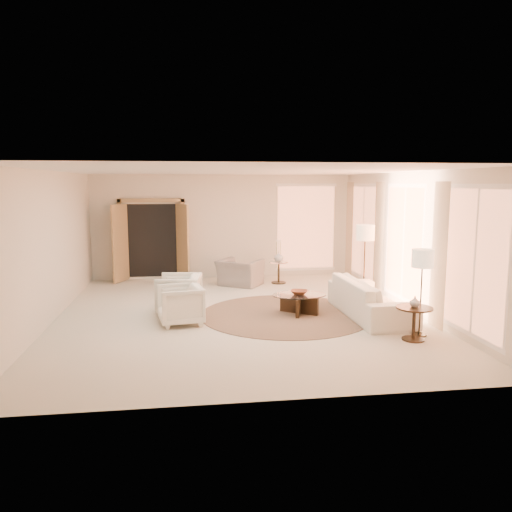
{
  "coord_description": "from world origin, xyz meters",
  "views": [
    {
      "loc": [
        -0.99,
        -9.54,
        2.57
      ],
      "look_at": [
        0.4,
        0.4,
        1.1
      ],
      "focal_mm": 35.0,
      "sensor_mm": 36.0,
      "label": 1
    }
  ],
  "objects": [
    {
      "name": "armchair_right",
      "position": [
        -1.13,
        -0.52,
        0.39
      ],
      "size": [
        0.83,
        0.87,
        0.79
      ],
      "primitive_type": "imported",
      "rotation": [
        0.0,
        0.0,
        -1.41
      ],
      "color": "white",
      "rests_on": "room"
    },
    {
      "name": "bowl",
      "position": [
        1.19,
        -0.13,
        0.44
      ],
      "size": [
        0.43,
        0.43,
        0.08
      ],
      "primitive_type": "imported",
      "rotation": [
        0.0,
        0.0,
        -0.32
      ],
      "color": "brown",
      "rests_on": "coffee_table"
    },
    {
      "name": "floor_lamp_far",
      "position": [
        2.9,
        -1.79,
        1.26
      ],
      "size": [
        0.36,
        0.36,
        1.48
      ],
      "rotation": [
        0.0,
        0.0,
        0.01
      ],
      "color": "#2C2518",
      "rests_on": "room"
    },
    {
      "name": "coffee_table",
      "position": [
        1.19,
        -0.13,
        0.25
      ],
      "size": [
        1.35,
        1.35,
        0.39
      ],
      "rotation": [
        0.0,
        0.0,
        0.31
      ],
      "color": "black",
      "rests_on": "room"
    },
    {
      "name": "curtains_right",
      "position": [
        3.4,
        1.0,
        1.3
      ],
      "size": [
        0.06,
        5.2,
        2.6
      ],
      "primitive_type": null,
      "color": "tan",
      "rests_on": "room"
    },
    {
      "name": "room",
      "position": [
        0.0,
        0.0,
        1.4
      ],
      "size": [
        7.04,
        8.04,
        2.83
      ],
      "color": "beige",
      "rests_on": "ground"
    },
    {
      "name": "floor_lamp_near",
      "position": [
        2.9,
        0.93,
        1.42
      ],
      "size": [
        0.4,
        0.4,
        1.67
      ],
      "rotation": [
        0.0,
        0.0,
        0.16
      ],
      "color": "#2C2518",
      "rests_on": "room"
    },
    {
      "name": "area_rug",
      "position": [
        0.91,
        -0.14,
        0.01
      ],
      "size": [
        3.49,
        3.49,
        0.01
      ],
      "primitive_type": "cylinder",
      "rotation": [
        0.0,
        0.0,
        0.04
      ],
      "color": "#3E2C20",
      "rests_on": "room"
    },
    {
      "name": "windows_right",
      "position": [
        3.45,
        0.1,
        1.35
      ],
      "size": [
        0.1,
        6.4,
        2.4
      ],
      "primitive_type": null,
      "color": "#FF9766",
      "rests_on": "room"
    },
    {
      "name": "sofa",
      "position": [
        2.52,
        -0.47,
        0.36
      ],
      "size": [
        1.0,
        2.46,
        0.71
      ],
      "primitive_type": "imported",
      "rotation": [
        0.0,
        0.0,
        1.59
      ],
      "color": "white",
      "rests_on": "room"
    },
    {
      "name": "side_vase",
      "position": [
        1.35,
        2.95,
        0.7
      ],
      "size": [
        0.32,
        0.32,
        0.27
      ],
      "primitive_type": "imported",
      "rotation": [
        0.0,
        0.0,
        0.29
      ],
      "color": "silver",
      "rests_on": "side_table"
    },
    {
      "name": "accent_chair",
      "position": [
        0.33,
        2.81,
        0.44
      ],
      "size": [
        1.21,
        1.1,
        0.88
      ],
      "primitive_type": "imported",
      "rotation": [
        0.0,
        0.0,
        2.57
      ],
      "color": "gray",
      "rests_on": "room"
    },
    {
      "name": "side_table",
      "position": [
        1.35,
        2.95,
        0.34
      ],
      "size": [
        0.49,
        0.49,
        0.57
      ],
      "rotation": [
        0.0,
        0.0,
        -0.19
      ],
      "color": "#2C2518",
      "rests_on": "room"
    },
    {
      "name": "end_table",
      "position": [
        2.68,
        -2.03,
        0.38
      ],
      "size": [
        0.59,
        0.59,
        0.56
      ],
      "rotation": [
        0.0,
        0.0,
        0.24
      ],
      "color": "black",
      "rests_on": "room"
    },
    {
      "name": "window_back_corner",
      "position": [
        2.3,
        3.95,
        1.35
      ],
      "size": [
        1.7,
        0.1,
        2.4
      ],
      "primitive_type": null,
      "color": "#FF9766",
      "rests_on": "room"
    },
    {
      "name": "french_doors",
      "position": [
        -1.9,
        3.82,
        1.07
      ],
      "size": [
        1.95,
        0.66,
        2.16
      ],
      "color": "#A28253",
      "rests_on": "room"
    },
    {
      "name": "armchair_left",
      "position": [
        -1.17,
        0.31,
        0.42
      ],
      "size": [
        0.89,
        0.93,
        0.85
      ],
      "primitive_type": "imported",
      "rotation": [
        0.0,
        0.0,
        -1.72
      ],
      "color": "white",
      "rests_on": "room"
    },
    {
      "name": "end_vase",
      "position": [
        2.68,
        -2.03,
        0.65
      ],
      "size": [
        0.19,
        0.19,
        0.18
      ],
      "primitive_type": "imported",
      "rotation": [
        0.0,
        0.0,
        0.06
      ],
      "color": "silver",
      "rests_on": "end_table"
    }
  ]
}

